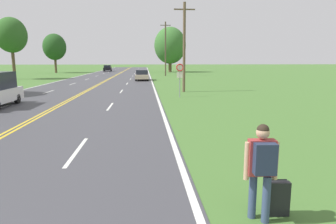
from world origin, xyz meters
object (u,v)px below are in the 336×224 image
at_px(traffic_sign, 180,72).
at_px(suitcase, 277,198).
at_px(car_black_hatchback_mid_far, 108,68).
at_px(tree_right_cluster, 55,47).
at_px(tree_mid_treeline, 11,35).
at_px(hitchhiker_person, 262,163).
at_px(car_champagne_sedan_mid_near, 142,75).
at_px(tree_behind_sign, 170,45).

bearing_deg(traffic_sign, suitcase, -90.96).
relative_size(suitcase, car_black_hatchback_mid_far, 0.16).
xyz_separation_m(suitcase, tree_right_cluster, (-21.97, 63.90, 5.30)).
distance_m(tree_mid_treeline, car_black_hatchback_mid_far, 32.63).
xyz_separation_m(hitchhiker_person, car_black_hatchback_mid_far, (-11.17, 72.03, -0.22)).
relative_size(tree_right_cluster, car_champagne_sedan_mid_near, 1.73).
xyz_separation_m(traffic_sign, car_champagne_sedan_mid_near, (-2.98, 19.74, -1.16)).
height_order(hitchhiker_person, car_champagne_sedan_mid_near, hitchhiker_person).
height_order(suitcase, car_black_hatchback_mid_far, car_black_hatchback_mid_far).
bearing_deg(car_black_hatchback_mid_far, tree_behind_sign, -113.19).
xyz_separation_m(hitchhiker_person, suitcase, (0.39, 0.17, -0.73)).
relative_size(tree_behind_sign, tree_mid_treeline, 1.17).
bearing_deg(car_black_hatchback_mid_far, traffic_sign, -169.94).
distance_m(hitchhiker_person, car_champagne_sedan_mid_near, 37.54).
xyz_separation_m(traffic_sign, tree_behind_sign, (3.37, 48.48, 4.24)).
distance_m(traffic_sign, tree_right_cluster, 51.55).
height_order(hitchhiker_person, traffic_sign, traffic_sign).
distance_m(suitcase, car_black_hatchback_mid_far, 72.78).
height_order(car_champagne_sedan_mid_near, car_black_hatchback_mid_far, car_black_hatchback_mid_far).
bearing_deg(suitcase, tree_behind_sign, 0.06).
relative_size(hitchhiker_person, tree_right_cluster, 0.20).
height_order(tree_mid_treeline, car_champagne_sedan_mid_near, tree_mid_treeline).
xyz_separation_m(hitchhiker_person, tree_mid_treeline, (-21.13, 41.45, 5.27)).
distance_m(tree_right_cluster, car_champagne_sedan_mid_near, 33.22).
xyz_separation_m(suitcase, traffic_sign, (0.29, 17.55, 1.59)).
bearing_deg(tree_right_cluster, traffic_sign, -64.34).
bearing_deg(tree_mid_treeline, traffic_sign, -47.40).
distance_m(hitchhiker_person, traffic_sign, 17.76).
height_order(hitchhiker_person, tree_behind_sign, tree_behind_sign).
height_order(tree_behind_sign, car_black_hatchback_mid_far, tree_behind_sign).
relative_size(traffic_sign, car_black_hatchback_mid_far, 0.60).
height_order(hitchhiker_person, car_black_hatchback_mid_far, hitchhiker_person).
bearing_deg(tree_behind_sign, suitcase, -93.18).
bearing_deg(traffic_sign, car_black_hatchback_mid_far, 102.31).
relative_size(traffic_sign, tree_right_cluster, 0.30).
xyz_separation_m(hitchhiker_person, tree_right_cluster, (-21.58, 64.07, 4.57)).
bearing_deg(traffic_sign, tree_mid_treeline, 132.60).
distance_m(tree_behind_sign, car_champagne_sedan_mid_near, 29.92).
height_order(tree_right_cluster, car_champagne_sedan_mid_near, tree_right_cluster).
height_order(tree_mid_treeline, car_black_hatchback_mid_far, tree_mid_treeline).
bearing_deg(tree_behind_sign, car_black_hatchback_mid_far, 159.07).
relative_size(tree_behind_sign, tree_right_cluster, 1.22).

